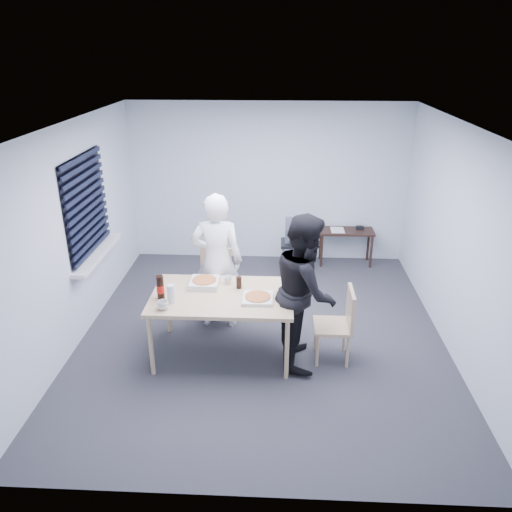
# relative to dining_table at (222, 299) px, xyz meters

# --- Properties ---
(room) EXTENTS (5.00, 5.00, 5.00)m
(room) POSITION_rel_dining_table_xyz_m (-1.75, 0.86, 0.72)
(room) COLOR #323338
(room) RESTS_ON ground
(dining_table) EXTENTS (1.60, 1.02, 0.78)m
(dining_table) POSITION_rel_dining_table_xyz_m (0.00, 0.00, 0.00)
(dining_table) COLOR tan
(dining_table) RESTS_ON ground
(chair_far) EXTENTS (0.42, 0.42, 0.89)m
(chair_far) POSITION_rel_dining_table_xyz_m (-0.21, 1.02, -0.21)
(chair_far) COLOR tan
(chair_far) RESTS_ON ground
(chair_right) EXTENTS (0.42, 0.42, 0.89)m
(chair_right) POSITION_rel_dining_table_xyz_m (1.35, -0.05, -0.21)
(chair_right) COLOR tan
(chair_right) RESTS_ON ground
(person_white) EXTENTS (0.65, 0.42, 1.77)m
(person_white) POSITION_rel_dining_table_xyz_m (-0.14, 0.69, 0.16)
(person_white) COLOR white
(person_white) RESTS_ON ground
(person_black) EXTENTS (0.47, 0.86, 1.77)m
(person_black) POSITION_rel_dining_table_xyz_m (0.93, -0.06, 0.16)
(person_black) COLOR black
(person_black) RESTS_ON ground
(side_table) EXTENTS (0.88, 0.39, 0.59)m
(side_table) POSITION_rel_dining_table_xyz_m (1.74, 2.74, -0.21)
(side_table) COLOR #331E19
(side_table) RESTS_ON ground
(stool) EXTENTS (0.40, 0.40, 0.56)m
(stool) POSITION_rel_dining_table_xyz_m (0.87, 2.24, -0.27)
(stool) COLOR black
(stool) RESTS_ON ground
(backpack) EXTENTS (0.28, 0.20, 0.39)m
(backpack) POSITION_rel_dining_table_xyz_m (0.87, 2.22, 0.03)
(backpack) COLOR slate
(backpack) RESTS_ON stool
(pizza_box_a) EXTENTS (0.33, 0.33, 0.08)m
(pizza_box_a) POSITION_rel_dining_table_xyz_m (-0.23, 0.22, 0.10)
(pizza_box_a) COLOR silver
(pizza_box_a) RESTS_ON dining_table
(pizza_box_b) EXTENTS (0.34, 0.34, 0.05)m
(pizza_box_b) POSITION_rel_dining_table_xyz_m (0.41, -0.10, 0.08)
(pizza_box_b) COLOR silver
(pizza_box_b) RESTS_ON dining_table
(mug_a) EXTENTS (0.17, 0.17, 0.10)m
(mug_a) POSITION_rel_dining_table_xyz_m (-0.59, -0.36, 0.11)
(mug_a) COLOR silver
(mug_a) RESTS_ON dining_table
(mug_b) EXTENTS (0.10, 0.10, 0.09)m
(mug_b) POSITION_rel_dining_table_xyz_m (0.04, 0.29, 0.11)
(mug_b) COLOR silver
(mug_b) RESTS_ON dining_table
(cola_glass) EXTENTS (0.08, 0.08, 0.14)m
(cola_glass) POSITION_rel_dining_table_xyz_m (0.18, 0.18, 0.13)
(cola_glass) COLOR black
(cola_glass) RESTS_ON dining_table
(soda_bottle) EXTENTS (0.09, 0.09, 0.27)m
(soda_bottle) POSITION_rel_dining_table_xyz_m (-0.67, -0.12, 0.19)
(soda_bottle) COLOR black
(soda_bottle) RESTS_ON dining_table
(plastic_cups) EXTENTS (0.11, 0.11, 0.21)m
(plastic_cups) POSITION_rel_dining_table_xyz_m (-0.53, -0.20, 0.16)
(plastic_cups) COLOR silver
(plastic_cups) RESTS_ON dining_table
(rubber_band) EXTENTS (0.07, 0.07, 0.00)m
(rubber_band) POSITION_rel_dining_table_xyz_m (0.26, -0.25, 0.06)
(rubber_band) COLOR red
(rubber_band) RESTS_ON dining_table
(papers) EXTENTS (0.30, 0.35, 0.00)m
(papers) POSITION_rel_dining_table_xyz_m (1.59, 2.73, -0.13)
(papers) COLOR white
(papers) RESTS_ON side_table
(black_box) EXTENTS (0.13, 0.10, 0.05)m
(black_box) POSITION_rel_dining_table_xyz_m (1.96, 2.79, -0.11)
(black_box) COLOR black
(black_box) RESTS_ON side_table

